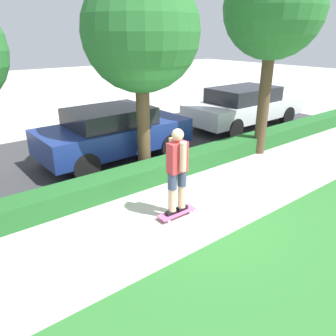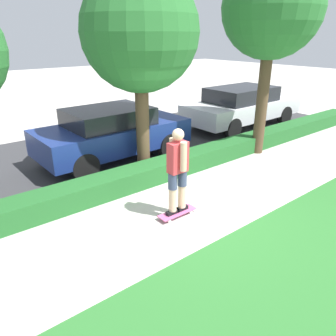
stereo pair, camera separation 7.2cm
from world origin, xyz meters
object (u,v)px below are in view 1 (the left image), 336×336
(skateboard, at_px, (177,213))
(tree_mid, at_px, (141,33))
(parked_car_middle, at_px, (114,132))
(parked_car_rear, at_px, (245,106))
(skater_person, at_px, (177,170))
(tree_far, at_px, (274,9))

(skateboard, xyz_separation_m, tree_mid, (0.74, 2.15, 3.10))
(tree_mid, xyz_separation_m, parked_car_middle, (-0.14, 1.21, -2.42))
(skateboard, distance_m, parked_car_middle, 3.49)
(parked_car_middle, bearing_deg, skateboard, -101.22)
(tree_mid, height_order, parked_car_rear, tree_mid)
(tree_mid, bearing_deg, skater_person, -109.08)
(skateboard, distance_m, skater_person, 0.87)
(tree_mid, bearing_deg, parked_car_middle, 96.45)
(tree_far, height_order, parked_car_middle, tree_far)
(tree_far, bearing_deg, tree_mid, 166.01)
(tree_mid, distance_m, parked_car_middle, 2.71)
(skater_person, distance_m, parked_car_rear, 6.99)
(skater_person, relative_size, tree_mid, 0.36)
(skater_person, distance_m, tree_far, 5.15)
(skater_person, bearing_deg, skateboard, 90.00)
(tree_far, bearing_deg, skateboard, -162.38)
(skater_person, relative_size, parked_car_rear, 0.34)
(tree_mid, distance_m, tree_far, 3.53)
(parked_car_middle, relative_size, parked_car_rear, 0.85)
(parked_car_middle, xyz_separation_m, parked_car_rear, (5.44, 0.12, 0.00))
(tree_mid, bearing_deg, tree_far, -13.99)
(skateboard, distance_m, parked_car_rear, 7.02)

